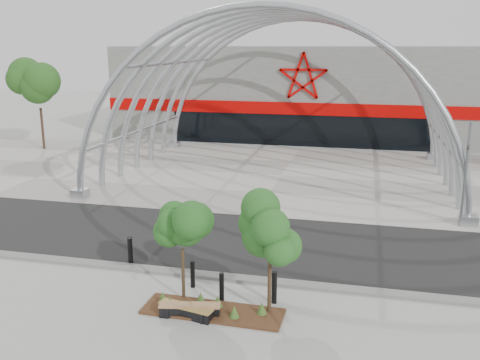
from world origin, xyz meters
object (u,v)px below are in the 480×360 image
Objects in this scene: bench_1 at (190,310)px; street_tree_0 at (182,228)px; bench_0 at (186,311)px; bollard_2 at (193,274)px; street_tree_1 at (270,236)px; signal_pole at (466,173)px.

street_tree_0 is at bearing 118.24° from bench_1.
bench_0 is 2.12m from bollard_2.
street_tree_1 reaches higher than street_tree_0.
signal_pole reaches higher than bench_0.
signal_pole is at bearing 44.23° from street_tree_0.
bench_1 is at bearing -131.22° from signal_pole.
signal_pole reaches higher than street_tree_1.
street_tree_0 is at bearing 173.72° from street_tree_1.
bollard_2 is (-0.45, 2.05, 0.30)m from bench_0.
bench_1 is (0.57, -1.05, -2.29)m from street_tree_0.
signal_pole is 2.52× the size of bench_1.
signal_pole is 1.35× the size of street_tree_1.
bollard_2 is (-0.55, 1.97, 0.29)m from bench_1.
bench_1 is (-9.54, -10.89, -2.37)m from signal_pole.
bollard_2 is (-10.09, -8.92, -2.08)m from signal_pole.
bench_0 is at bearing -162.04° from street_tree_1.
street_tree_1 is (2.94, -0.32, 0.12)m from street_tree_0.
street_tree_1 is 3.72× the size of bollard_2.
bench_0 is (0.46, -1.13, -2.30)m from street_tree_0.
bench_0 is at bearing -67.77° from street_tree_0.
bollard_2 reaches higher than bench_0.
bollard_2 is at bearing 105.61° from bench_1.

